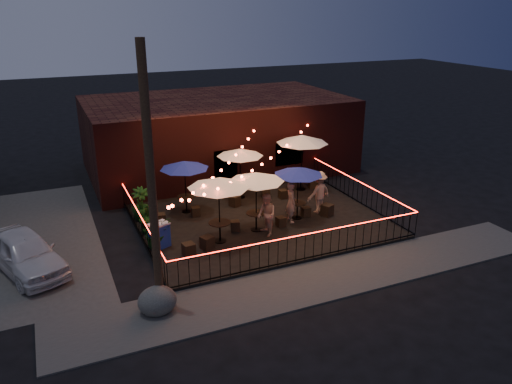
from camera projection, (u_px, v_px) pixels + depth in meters
ground at (280, 241)px, 19.71m from camera, size 110.00×110.00×0.00m
patio at (259, 221)px, 21.40m from camera, size 10.00×8.00×0.15m
sidewalk at (322, 280)px, 16.92m from camera, size 18.00×2.50×0.05m
brick_building at (217, 134)px, 27.95m from camera, size 14.00×8.00×4.00m
utility_pole at (151, 185)px, 14.04m from camera, size 0.26×0.26×8.00m
fence_front at (305, 247)px, 17.76m from camera, size 10.00×0.04×1.04m
fence_left at (142, 228)px, 19.31m from camera, size 0.04×8.00×1.04m
fence_right at (358, 192)px, 23.08m from camera, size 0.04×8.00×1.04m
festoon_lights at (239, 172)px, 19.90m from camera, size 10.02×8.72×1.32m
cafe_table_0 at (219, 184)px, 18.56m from camera, size 3.09×3.09×2.60m
cafe_table_1 at (184, 166)px, 21.42m from camera, size 2.28×2.28×2.35m
cafe_table_2 at (256, 178)px, 19.57m from camera, size 2.91×2.91×2.47m
cafe_table_3 at (240, 153)px, 23.07m from camera, size 2.89×2.89×2.40m
cafe_table_4 at (298, 172)px, 20.76m from camera, size 2.15×2.15×2.31m
cafe_table_5 at (302, 140)px, 24.00m from camera, size 2.93×2.93×2.77m
bistro_chair_0 at (189, 250)px, 18.20m from camera, size 0.47×0.47×0.49m
bistro_chair_1 at (207, 243)px, 18.72m from camera, size 0.54×0.54×0.50m
bistro_chair_2 at (161, 219)px, 20.83m from camera, size 0.45×0.45×0.47m
bistro_chair_3 at (196, 212)px, 21.65m from camera, size 0.38×0.38×0.41m
bistro_chair_4 at (235, 226)px, 20.25m from camera, size 0.43×0.43×0.42m
bistro_chair_5 at (281, 222)px, 20.65m from camera, size 0.37×0.37×0.40m
bistro_chair_6 at (235, 201)px, 22.73m from camera, size 0.54×0.54×0.48m
bistro_chair_7 at (266, 193)px, 23.79m from camera, size 0.47×0.47×0.45m
bistro_chair_8 at (306, 212)px, 21.63m from camera, size 0.37×0.37×0.41m
bistro_chair_9 at (327, 210)px, 21.67m from camera, size 0.58×0.58×0.52m
bistro_chair_10 at (283, 194)px, 23.65m from camera, size 0.36×0.36×0.42m
bistro_chair_11 at (313, 184)px, 24.99m from camera, size 0.45×0.45×0.45m
patron_a at (291, 202)px, 20.88m from camera, size 0.50×0.69×1.74m
patron_b at (267, 215)px, 19.67m from camera, size 0.66×0.84×1.71m
patron_c at (319, 192)px, 21.81m from camera, size 1.35×0.97×1.88m
potted_shrub_a at (156, 232)px, 18.75m from camera, size 1.24×1.11×1.25m
potted_shrub_b at (148, 217)px, 19.91m from camera, size 0.83×0.72×1.33m
potted_shrub_c at (141, 204)px, 21.13m from camera, size 0.88×0.88×1.42m
cooler at (159, 235)px, 18.78m from camera, size 0.87×0.76×0.97m
boulder at (157, 301)px, 15.02m from camera, size 1.30×1.23×0.80m
car_white at (25, 253)px, 17.29m from camera, size 3.07×4.49×1.42m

